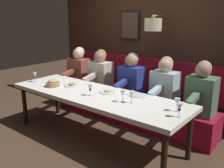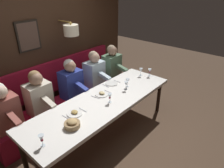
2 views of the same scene
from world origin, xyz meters
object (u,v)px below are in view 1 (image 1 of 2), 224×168
(dining_table, at_px, (95,97))
(wine_glass_2, at_px, (179,108))
(wine_glass_0, at_px, (132,94))
(wine_glass_1, at_px, (177,102))
(wine_glass_5, at_px, (123,94))
(diner_farthest, at_px, (79,68))
(wine_glass_4, at_px, (90,88))
(diner_nearest, at_px, (202,90))
(bread_bowl, at_px, (53,84))
(diner_far, at_px, (101,72))
(diner_middle, at_px, (131,78))
(diner_near, at_px, (165,84))
(wine_glass_3, at_px, (35,75))

(dining_table, height_order, wine_glass_2, wine_glass_2)
(wine_glass_0, xyz_separation_m, wine_glass_1, (0.09, -0.59, 0.00))
(wine_glass_5, bearing_deg, diner_farthest, 62.24)
(wine_glass_4, bearing_deg, diner_farthest, 51.46)
(diner_nearest, height_order, bread_bowl, diner_nearest)
(diner_nearest, distance_m, diner_far, 1.91)
(diner_middle, xyz_separation_m, wine_glass_0, (-0.89, -0.62, 0.04))
(dining_table, distance_m, diner_middle, 0.89)
(dining_table, xyz_separation_m, bread_bowl, (-0.15, 0.78, 0.11))
(dining_table, relative_size, diner_farthest, 3.61)
(diner_near, relative_size, bread_bowl, 3.60)
(diner_farthest, xyz_separation_m, wine_glass_3, (-1.04, 0.01, 0.04))
(diner_farthest, distance_m, wine_glass_3, 1.04)
(diner_nearest, distance_m, wine_glass_4, 1.58)
(diner_nearest, xyz_separation_m, wine_glass_1, (-0.80, 0.00, 0.04))
(diner_near, height_order, wine_glass_0, diner_near)
(wine_glass_4, bearing_deg, dining_table, 10.50)
(wine_glass_1, xyz_separation_m, wine_glass_3, (-0.24, 2.49, -0.00))
(diner_middle, xyz_separation_m, wine_glass_5, (-0.94, -0.51, 0.04))
(diner_nearest, xyz_separation_m, bread_bowl, (-1.03, 2.03, -0.03))
(dining_table, distance_m, wine_glass_3, 1.27)
(dining_table, relative_size, diner_nearest, 3.61)
(diner_far, distance_m, wine_glass_2, 2.22)
(wine_glass_0, distance_m, wine_glass_3, 1.91)
(wine_glass_0, distance_m, wine_glass_2, 0.69)
(diner_far, relative_size, wine_glass_5, 4.82)
(diner_near, distance_m, bread_bowl, 1.78)
(wine_glass_2, xyz_separation_m, wine_glass_3, (-0.08, 2.59, 0.00))
(dining_table, bearing_deg, bread_bowl, 100.71)
(dining_table, xyz_separation_m, wine_glass_0, (-0.01, -0.66, 0.18))
(dining_table, xyz_separation_m, wine_glass_1, (0.08, -1.24, 0.18))
(diner_far, relative_size, bread_bowl, 3.60)
(wine_glass_0, distance_m, wine_glass_5, 0.12)
(wine_glass_0, xyz_separation_m, wine_glass_4, (-0.11, 0.63, -0.00))
(dining_table, xyz_separation_m, wine_glass_2, (-0.07, -1.34, 0.17))
(diner_near, bearing_deg, dining_table, 142.72)
(dining_table, bearing_deg, diner_middle, -2.47)
(dining_table, distance_m, wine_glass_2, 1.35)
(diner_near, distance_m, wine_glass_4, 1.20)
(wine_glass_0, bearing_deg, wine_glass_4, 99.98)
(diner_near, distance_m, wine_glass_1, 0.99)
(diner_far, xyz_separation_m, bread_bowl, (-1.03, 0.12, -0.03))
(diner_farthest, distance_m, wine_glass_4, 1.61)
(wine_glass_2, bearing_deg, bread_bowl, 92.03)
(diner_nearest, height_order, wine_glass_0, diner_nearest)
(wine_glass_5, bearing_deg, wine_glass_3, 93.10)
(dining_table, relative_size, wine_glass_2, 17.39)
(diner_near, relative_size, diner_far, 1.00)
(wine_glass_0, relative_size, wine_glass_2, 1.00)
(diner_middle, height_order, bread_bowl, diner_middle)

